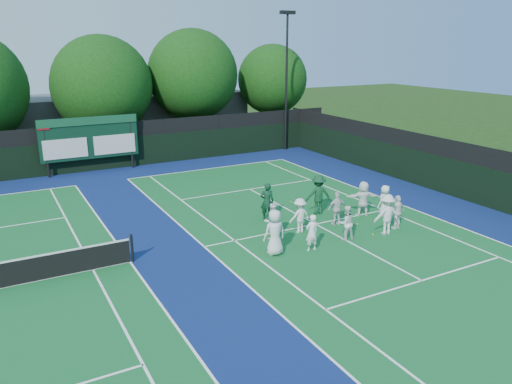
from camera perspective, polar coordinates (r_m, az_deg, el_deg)
ground at (r=22.19m, az=8.30°, el=-4.47°), size 120.00×120.00×0.00m
court_apron at (r=20.27m, az=-7.29°, el=-6.52°), size 34.00×32.00×0.01m
near_court at (r=22.94m, az=6.81°, el=-3.66°), size 11.05×23.85×0.01m
back_fence at (r=33.75m, az=-16.82°, el=4.75°), size 34.00×0.08×3.00m
divider_fence_right at (r=28.53m, az=21.86°, el=2.14°), size 0.08×32.00×3.00m
scoreboard at (r=33.01m, az=-18.51°, el=5.82°), size 6.00×0.21×3.55m
clubhouse at (r=42.22m, az=-13.91°, el=8.16°), size 18.00×6.00×4.00m
light_pole_right at (r=37.94m, az=3.53°, el=14.22°), size 1.20×0.30×10.12m
tree_c at (r=36.93m, az=-16.96°, el=11.28°), size 6.89×6.89×8.52m
tree_d at (r=38.84m, az=-7.06°, el=12.90°), size 6.74×6.74×8.98m
tree_e at (r=41.93m, az=2.01°, el=12.54°), size 5.64×5.64×7.86m
tennis_ball_0 at (r=21.38m, az=1.02°, el=-5.03°), size 0.07×0.07×0.07m
tennis_ball_2 at (r=23.20m, az=11.51°, el=-3.59°), size 0.07×0.07×0.07m
tennis_ball_4 at (r=25.93m, az=4.01°, el=-1.10°), size 0.07×0.07×0.07m
tennis_ball_5 at (r=22.10m, az=13.19°, el=-4.74°), size 0.07×0.07×0.07m
player_front_0 at (r=19.34m, az=2.15°, el=-4.63°), size 0.91×0.61×1.84m
player_front_1 at (r=19.87m, az=6.39°, el=-4.64°), size 0.56×0.37×1.51m
player_front_2 at (r=21.14m, az=10.26°, el=-3.49°), size 0.81×0.68×1.49m
player_front_3 at (r=22.11m, az=14.70°, el=-2.49°), size 1.24×0.83×1.78m
player_front_4 at (r=22.88m, az=15.85°, el=-2.24°), size 0.96×0.53×1.54m
player_back_0 at (r=20.94m, az=1.85°, el=-3.33°), size 0.76×0.60×1.55m
player_back_1 at (r=21.67m, az=5.01°, el=-2.70°), size 1.02×0.61×1.54m
player_back_2 at (r=22.76m, az=9.23°, el=-1.89°), size 0.95×0.49×1.55m
player_back_3 at (r=24.21m, az=12.14°, el=-0.73°), size 1.64×1.10×1.70m
player_back_4 at (r=24.40m, az=14.49°, el=-0.98°), size 0.81×0.60×1.52m
coach_left at (r=23.14m, az=1.28°, el=-1.08°), size 0.76×0.64×1.75m
coach_right at (r=24.04m, az=7.13°, el=-0.31°), size 1.41×1.07×1.93m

